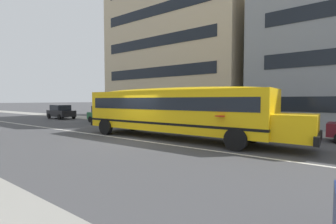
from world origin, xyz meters
The scene contains 7 objects.
ground_plane centered at (0.00, 0.00, 0.00)m, with size 400.00×400.00×0.00m, color #424244.
sidewalk_far centered at (0.00, 8.40, 0.01)m, with size 120.00×3.00×0.01m, color gray.
lane_centreline centered at (0.00, 0.00, 0.00)m, with size 110.00×0.16×0.01m, color silver.
school_bus centered at (1.53, 1.72, 1.74)m, with size 13.12×3.11×2.92m.
parked_car_green_past_driveway centered at (-9.52, 5.64, 0.84)m, with size 3.98×2.03×1.64m.
parked_car_black_by_lamppost centered at (-17.58, 5.60, 0.84)m, with size 3.99×2.06×1.64m.
apartment_block_far_left centered at (-6.59, 15.74, 8.25)m, with size 16.49×11.73×16.50m.
Camera 1 is at (9.16, -9.40, 2.22)m, focal length 25.19 mm.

